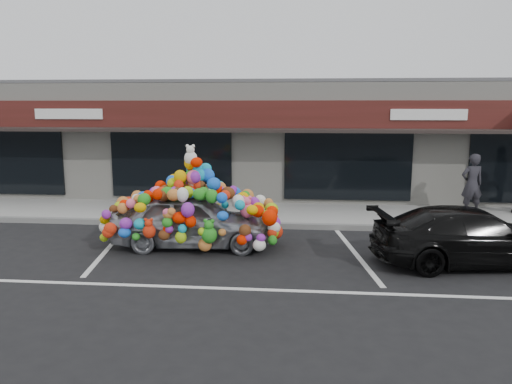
# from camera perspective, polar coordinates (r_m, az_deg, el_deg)

# --- Properties ---
(ground) EXTENTS (90.00, 90.00, 0.00)m
(ground) POSITION_cam_1_polar(r_m,az_deg,el_deg) (11.89, -2.21, -7.01)
(ground) COLOR black
(ground) RESTS_ON ground
(shop_building) EXTENTS (24.00, 7.20, 4.31)m
(shop_building) POSITION_cam_1_polar(r_m,az_deg,el_deg) (19.81, 1.02, 6.20)
(shop_building) COLOR beige
(shop_building) RESTS_ON ground
(sidewalk) EXTENTS (26.00, 3.00, 0.15)m
(sidewalk) POSITION_cam_1_polar(r_m,az_deg,el_deg) (15.72, -0.27, -2.50)
(sidewalk) COLOR #979792
(sidewalk) RESTS_ON ground
(kerb) EXTENTS (26.00, 0.18, 0.16)m
(kerb) POSITION_cam_1_polar(r_m,az_deg,el_deg) (14.26, -0.87, -3.80)
(kerb) COLOR slate
(kerb) RESTS_ON ground
(parking_stripe_left) EXTENTS (0.73, 4.37, 0.01)m
(parking_stripe_left) POSITION_cam_1_polar(r_m,az_deg,el_deg) (12.88, -16.42, -6.05)
(parking_stripe_left) COLOR silver
(parking_stripe_left) RESTS_ON ground
(parking_stripe_mid) EXTENTS (0.73, 4.37, 0.01)m
(parking_stripe_mid) POSITION_cam_1_polar(r_m,az_deg,el_deg) (12.05, 11.34, -6.95)
(parking_stripe_mid) COLOR silver
(parking_stripe_mid) RESTS_ON ground
(lane_line) EXTENTS (14.00, 0.12, 0.01)m
(lane_line) POSITION_cam_1_polar(r_m,az_deg,el_deg) (9.63, 8.02, -11.24)
(lane_line) COLOR silver
(lane_line) RESTS_ON ground
(toy_car) EXTENTS (2.86, 4.29, 2.44)m
(toy_car) POSITION_cam_1_polar(r_m,az_deg,el_deg) (12.33, -7.29, -2.48)
(toy_car) COLOR #ADB0B8
(toy_car) RESTS_ON ground
(black_sedan) EXTENTS (2.41, 4.56, 1.26)m
(black_sedan) POSITION_cam_1_polar(r_m,az_deg,el_deg) (11.90, 23.45, -4.68)
(black_sedan) COLOR black
(black_sedan) RESTS_ON ground
(pedestrian_a) EXTENTS (0.76, 0.57, 1.87)m
(pedestrian_a) POSITION_cam_1_polar(r_m,az_deg,el_deg) (16.49, 23.45, 0.82)
(pedestrian_a) COLOR black
(pedestrian_a) RESTS_ON sidewalk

